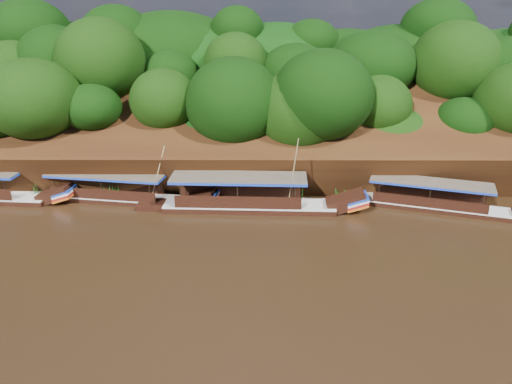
{
  "coord_description": "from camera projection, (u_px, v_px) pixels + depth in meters",
  "views": [
    {
      "loc": [
        -0.94,
        -28.97,
        15.07
      ],
      "look_at": [
        -1.1,
        7.0,
        1.46
      ],
      "focal_mm": 35.0,
      "sensor_mm": 36.0,
      "label": 1
    }
  ],
  "objects": [
    {
      "name": "boat_0",
      "position": [
        448.0,
        205.0,
        38.59
      ],
      "size": [
        13.65,
        6.13,
        6.03
      ],
      "rotation": [
        0.0,
        0.0,
        -0.33
      ],
      "color": "black",
      "rests_on": "ground"
    },
    {
      "name": "boat_2",
      "position": [
        125.0,
        195.0,
        40.4
      ],
      "size": [
        14.71,
        4.3,
        5.2
      ],
      "rotation": [
        0.0,
        0.0,
        -0.17
      ],
      "color": "black",
      "rests_on": "ground"
    },
    {
      "name": "boat_1",
      "position": [
        260.0,
        202.0,
        38.77
      ],
      "size": [
        15.81,
        3.22,
        6.6
      ],
      "rotation": [
        0.0,
        0.0,
        -0.04
      ],
      "color": "black",
      "rests_on": "ground"
    },
    {
      "name": "ground",
      "position": [
        272.0,
        251.0,
        32.42
      ],
      "size": [
        160.0,
        160.0,
        0.0
      ],
      "primitive_type": "plane",
      "color": "black",
      "rests_on": "ground"
    },
    {
      "name": "reeds",
      "position": [
        237.0,
        188.0,
        40.93
      ],
      "size": [
        49.88,
        2.26,
        2.02
      ],
      "color": "#1F5C17",
      "rests_on": "ground"
    },
    {
      "name": "riverbank",
      "position": [
        267.0,
        136.0,
        53.01
      ],
      "size": [
        120.0,
        30.06,
        19.4
      ],
      "color": "black",
      "rests_on": "ground"
    }
  ]
}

